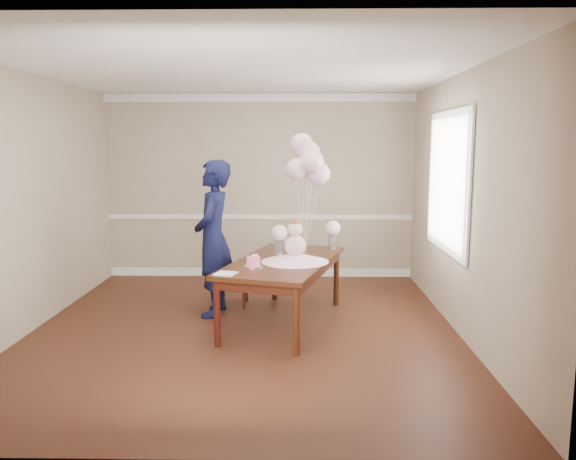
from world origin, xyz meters
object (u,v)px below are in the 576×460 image
at_px(woman, 213,238).
at_px(birthday_cake, 253,262).
at_px(dining_table_top, 284,262).
at_px(dining_chair_seat, 230,269).

bearing_deg(woman, birthday_cake, 41.07).
bearing_deg(birthday_cake, dining_table_top, 50.14).
height_order(dining_table_top, woman, woman).
distance_m(birthday_cake, woman, 0.87).
relative_size(dining_chair_seat, woman, 0.25).
bearing_deg(dining_table_top, dining_chair_seat, 149.51).
height_order(birthday_cake, dining_chair_seat, birthday_cake).
height_order(dining_table_top, birthday_cake, birthday_cake).
bearing_deg(woman, dining_chair_seat, 164.15).
xyz_separation_m(dining_table_top, birthday_cake, (-0.30, -0.36, 0.08)).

